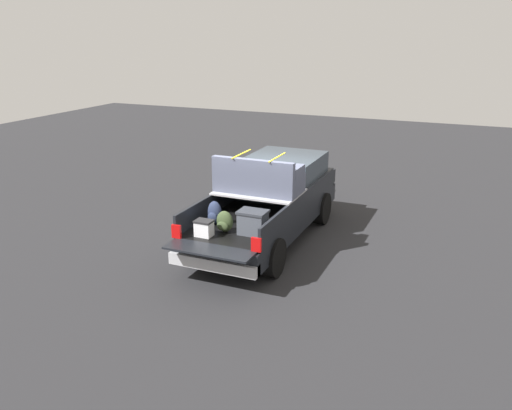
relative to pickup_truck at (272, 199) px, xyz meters
name	(u,v)px	position (x,y,z in m)	size (l,w,h in m)	color
ground_plane	(266,241)	(-0.36, 0.00, -0.97)	(40.00, 40.00, 0.00)	#262628
pickup_truck	(272,199)	(0.00, 0.00, 0.00)	(6.05, 2.06, 2.23)	black
trash_can	(302,179)	(3.72, 0.46, -0.47)	(0.60, 0.60, 0.98)	#1E592D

